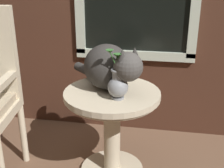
# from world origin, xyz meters

# --- Properties ---
(wicker_side_table) EXTENTS (0.60, 0.60, 0.60)m
(wicker_side_table) POSITION_xyz_m (0.09, 0.25, 0.42)
(wicker_side_table) COLOR beige
(wicker_side_table) RESTS_ON ground_plane
(cat) EXTENTS (0.51, 0.46, 0.30)m
(cat) POSITION_xyz_m (0.07, 0.28, 0.74)
(cat) COLOR #33302D
(cat) RESTS_ON wicker_side_table
(pewter_vase_with_ivy) EXTENTS (0.12, 0.12, 0.30)m
(pewter_vase_with_ivy) POSITION_xyz_m (0.14, 0.15, 0.69)
(pewter_vase_with_ivy) COLOR gray
(pewter_vase_with_ivy) RESTS_ON wicker_side_table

